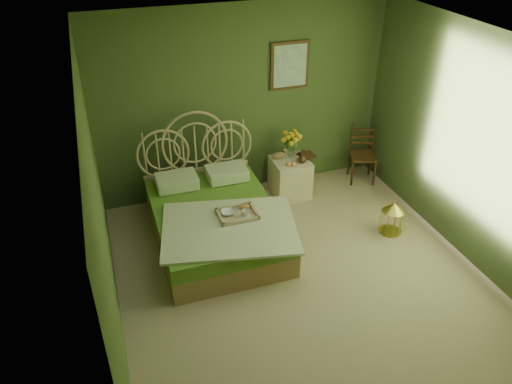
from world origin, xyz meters
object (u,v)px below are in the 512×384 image
object	(u,v)px
bed	(215,219)
chair	(361,150)
nightstand	(290,172)
birdcage	(392,218)

from	to	relation	value
bed	chair	world-z (taller)	bed
nightstand	chair	world-z (taller)	nightstand
nightstand	chair	size ratio (longest dim) A/B	1.15
bed	chair	distance (m)	2.57
bed	nightstand	size ratio (longest dim) A/B	2.21
bed	nightstand	xyz separation A→B (m)	(1.28, 0.71, 0.06)
bed	birdcage	bearing A→B (deg)	-14.71
bed	chair	xyz separation A→B (m)	(2.43, 0.80, 0.18)
chair	bed	bearing A→B (deg)	-143.21
bed	birdcage	xyz separation A→B (m)	(2.15, -0.57, -0.08)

